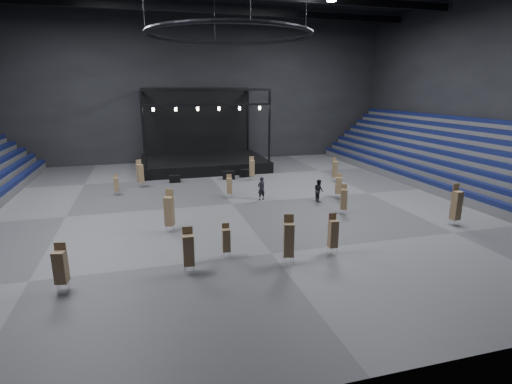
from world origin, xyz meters
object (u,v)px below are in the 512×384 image
object	(u,v)px
chair_stack_6	(344,199)
chair_stack_13	(333,233)
flight_case_right	(246,173)
chair_stack_10	(335,169)
stage	(203,155)
chair_stack_5	(169,210)
chair_stack_11	(140,173)
flight_case_mid	(229,175)
crew_member	(319,190)
chair_stack_4	(61,266)
chair_stack_1	(252,168)
chair_stack_9	(289,239)
man_center	(261,188)
flight_case_left	(175,179)
chair_stack_2	(116,184)
chair_stack_12	(229,185)
chair_stack_7	(226,240)
chair_stack_8	(188,249)
chair_stack_3	(456,205)
chair_stack_0	(339,185)

from	to	relation	value
chair_stack_6	chair_stack_13	xyz separation A→B (m)	(-4.10, -6.52, 0.06)
flight_case_right	chair_stack_10	world-z (taller)	chair_stack_10
stage	chair_stack_6	distance (m)	22.39
chair_stack_5	chair_stack_11	distance (m)	13.41
flight_case_mid	crew_member	world-z (taller)	crew_member
chair_stack_4	flight_case_mid	bearing A→B (deg)	70.51
chair_stack_1	chair_stack_6	size ratio (longest dim) A/B	1.07
chair_stack_4	chair_stack_9	distance (m)	11.14
chair_stack_1	man_center	bearing A→B (deg)	-91.52
flight_case_left	flight_case_right	xyz separation A→B (m)	(7.47, 0.58, 0.04)
flight_case_left	chair_stack_10	bearing A→B (deg)	-13.70
stage	chair_stack_11	distance (m)	10.90
chair_stack_13	chair_stack_9	bearing A→B (deg)	-165.03
stage	chair_stack_11	bearing A→B (deg)	-131.01
chair_stack_6	flight_case_right	bearing A→B (deg)	125.25
chair_stack_4	crew_member	distance (m)	20.76
chair_stack_4	crew_member	xyz separation A→B (m)	(17.76, 10.75, -0.31)
chair_stack_2	chair_stack_11	distance (m)	3.20
chair_stack_5	chair_stack_11	bearing A→B (deg)	121.54
stage	chair_stack_9	bearing A→B (deg)	-89.06
flight_case_left	chair_stack_1	bearing A→B (deg)	-7.55
chair_stack_11	man_center	bearing A→B (deg)	-61.71
chair_stack_1	chair_stack_11	size ratio (longest dim) A/B	0.93
stage	man_center	world-z (taller)	stage
flight_case_left	chair_stack_6	world-z (taller)	chair_stack_6
chair_stack_12	crew_member	world-z (taller)	chair_stack_12
chair_stack_4	chair_stack_5	bearing A→B (deg)	62.30
chair_stack_5	chair_stack_13	size ratio (longest dim) A/B	1.20
flight_case_mid	chair_stack_7	distance (m)	19.74
chair_stack_1	chair_stack_12	size ratio (longest dim) A/B	1.20
flight_case_left	chair_stack_1	size ratio (longest dim) A/B	0.45
chair_stack_8	chair_stack_13	xyz separation A→B (m)	(8.15, 0.27, -0.06)
chair_stack_1	chair_stack_3	world-z (taller)	chair_stack_3
stage	man_center	distance (m)	15.93
chair_stack_2	chair_stack_11	size ratio (longest dim) A/B	0.70
flight_case_mid	chair_stack_3	size ratio (longest dim) A/B	0.44
flight_case_right	man_center	size ratio (longest dim) A/B	0.62
man_center	crew_member	xyz separation A→B (m)	(4.45, -1.77, -0.05)
flight_case_mid	chair_stack_11	bearing A→B (deg)	-173.42
stage	chair_stack_8	distance (m)	28.31
flight_case_mid	flight_case_right	size ratio (longest dim) A/B	1.04
flight_case_left	chair_stack_5	world-z (taller)	chair_stack_5
chair_stack_10	man_center	bearing A→B (deg)	-162.43
chair_stack_6	chair_stack_9	distance (m)	9.98
chair_stack_0	chair_stack_6	distance (m)	4.38
chair_stack_0	chair_stack_8	world-z (taller)	chair_stack_8
chair_stack_10	crew_member	bearing A→B (deg)	-135.50
chair_stack_9	chair_stack_5	bearing A→B (deg)	146.03
chair_stack_6	chair_stack_11	distance (m)	19.48
stage	chair_stack_1	world-z (taller)	stage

